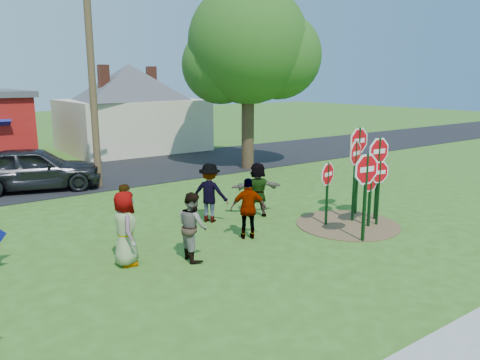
# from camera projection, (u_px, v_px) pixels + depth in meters

# --- Properties ---
(ground) EXTENTS (120.00, 120.00, 0.00)m
(ground) POSITION_uv_depth(u_px,v_px,m) (209.00, 245.00, 12.89)
(ground) COLOR #37611B
(ground) RESTS_ON ground
(road) EXTENTS (120.00, 7.50, 0.04)m
(road) POSITION_uv_depth(u_px,v_px,m) (79.00, 176.00, 21.98)
(road) COLOR black
(road) RESTS_ON ground
(dirt_patch) EXTENTS (3.20, 3.20, 0.03)m
(dirt_patch) POSITION_uv_depth(u_px,v_px,m) (347.00, 224.00, 14.67)
(dirt_patch) COLOR brown
(dirt_patch) RESTS_ON ground
(cream_house) EXTENTS (9.40, 9.40, 6.50)m
(cream_house) POSITION_uv_depth(u_px,v_px,m) (130.00, 104.00, 29.66)
(cream_house) COLOR beige
(cream_house) RESTS_ON ground
(stop_sign_a) EXTENTS (1.18, 0.12, 2.67)m
(stop_sign_a) POSITION_uv_depth(u_px,v_px,m) (366.00, 178.00, 12.77)
(stop_sign_a) COLOR black
(stop_sign_a) RESTS_ON ground
(stop_sign_b) EXTENTS (1.02, 0.31, 2.75)m
(stop_sign_b) POSITION_uv_depth(u_px,v_px,m) (355.00, 161.00, 14.61)
(stop_sign_b) COLOR black
(stop_sign_b) RESTS_ON ground
(stop_sign_c) EXTENTS (1.18, 0.11, 2.84)m
(stop_sign_c) POSITION_uv_depth(u_px,v_px,m) (378.00, 160.00, 14.81)
(stop_sign_c) COLOR black
(stop_sign_c) RESTS_ON ground
(stop_sign_d) EXTENTS (1.18, 0.08, 3.09)m
(stop_sign_d) POSITION_uv_depth(u_px,v_px,m) (359.00, 149.00, 15.38)
(stop_sign_d) COLOR black
(stop_sign_d) RESTS_ON ground
(stop_sign_e) EXTENTS (1.19, 0.15, 2.16)m
(stop_sign_e) POSITION_uv_depth(u_px,v_px,m) (371.00, 182.00, 14.17)
(stop_sign_e) COLOR black
(stop_sign_e) RESTS_ON ground
(stop_sign_f) EXTENTS (0.94, 0.19, 2.17)m
(stop_sign_f) POSITION_uv_depth(u_px,v_px,m) (379.00, 177.00, 14.32)
(stop_sign_f) COLOR black
(stop_sign_f) RESTS_ON ground
(stop_sign_g) EXTENTS (0.95, 0.25, 2.13)m
(stop_sign_g) POSITION_uv_depth(u_px,v_px,m) (328.00, 180.00, 14.32)
(stop_sign_g) COLOR black
(stop_sign_g) RESTS_ON ground
(person_a) EXTENTS (0.76, 1.01, 1.86)m
(person_a) POSITION_uv_depth(u_px,v_px,m) (125.00, 228.00, 11.36)
(person_a) COLOR navy
(person_a) RESTS_ON ground
(person_b) EXTENTS (0.42, 0.64, 1.72)m
(person_b) POSITION_uv_depth(u_px,v_px,m) (127.00, 215.00, 12.75)
(person_b) COLOR #226953
(person_b) RESTS_ON ground
(person_c) EXTENTS (0.75, 0.92, 1.75)m
(person_c) POSITION_uv_depth(u_px,v_px,m) (193.00, 226.00, 11.72)
(person_c) COLOR #9A5D46
(person_c) RESTS_ON ground
(person_d) EXTENTS (1.30, 1.40, 1.89)m
(person_d) POSITION_uv_depth(u_px,v_px,m) (210.00, 193.00, 14.85)
(person_d) COLOR #343439
(person_d) RESTS_ON ground
(person_e) EXTENTS (1.10, 0.91, 1.76)m
(person_e) POSITION_uv_depth(u_px,v_px,m) (249.00, 209.00, 13.27)
(person_e) COLOR #593560
(person_e) RESTS_ON ground
(person_f) EXTENTS (1.76, 1.16, 1.82)m
(person_f) POSITION_uv_depth(u_px,v_px,m) (257.00, 190.00, 15.43)
(person_f) COLOR #1A4E33
(person_f) RESTS_ON ground
(suv) EXTENTS (5.61, 3.52, 1.78)m
(suv) POSITION_uv_depth(u_px,v_px,m) (34.00, 168.00, 18.97)
(suv) COLOR #323237
(suv) RESTS_ON road
(utility_pole) EXTENTS (2.28, 0.50, 9.36)m
(utility_pole) POSITION_uv_depth(u_px,v_px,m) (91.00, 68.00, 18.73)
(utility_pole) COLOR #4C3823
(utility_pole) RESTS_ON ground
(leafy_tree) EXTENTS (6.38, 5.82, 9.07)m
(leafy_tree) POSITION_uv_depth(u_px,v_px,m) (250.00, 50.00, 22.72)
(leafy_tree) COLOR #382819
(leafy_tree) RESTS_ON ground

